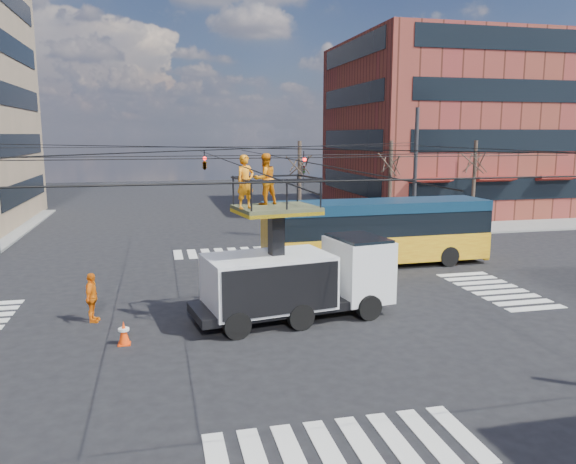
# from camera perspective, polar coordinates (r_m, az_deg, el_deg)

# --- Properties ---
(ground) EXTENTS (120.00, 120.00, 0.00)m
(ground) POSITION_cam_1_polar(r_m,az_deg,el_deg) (21.37, -2.95, -7.53)
(ground) COLOR black
(ground) RESTS_ON ground
(sidewalk_ne) EXTENTS (18.00, 18.00, 0.12)m
(sidewalk_ne) POSITION_cam_1_polar(r_m,az_deg,el_deg) (48.28, 17.60, 1.89)
(sidewalk_ne) COLOR slate
(sidewalk_ne) RESTS_ON ground
(crosswalks) EXTENTS (22.40, 22.40, 0.02)m
(crosswalks) POSITION_cam_1_polar(r_m,az_deg,el_deg) (21.37, -2.95, -7.50)
(crosswalks) COLOR silver
(crosswalks) RESTS_ON ground
(building_ne) EXTENTS (20.06, 16.06, 14.00)m
(building_ne) POSITION_cam_1_polar(r_m,az_deg,el_deg) (50.93, 17.25, 10.15)
(building_ne) COLOR brown
(building_ne) RESTS_ON ground
(overhead_network) EXTENTS (24.24, 24.24, 8.00)m
(overhead_network) POSITION_cam_1_polar(r_m,az_deg,el_deg) (20.88, -3.45, 4.09)
(overhead_network) COLOR #2D2D30
(overhead_network) RESTS_ON ground
(tree_a) EXTENTS (2.00, 2.00, 6.00)m
(tree_a) POSITION_cam_1_polar(r_m,az_deg,el_deg) (34.70, 1.18, 6.98)
(tree_a) COLOR #382B21
(tree_a) RESTS_ON ground
(tree_b) EXTENTS (2.00, 2.00, 6.00)m
(tree_b) POSITION_cam_1_polar(r_m,az_deg,el_deg) (36.64, 10.38, 6.97)
(tree_b) COLOR #382B21
(tree_b) RESTS_ON ground
(tree_c) EXTENTS (2.00, 2.00, 6.00)m
(tree_c) POSITION_cam_1_polar(r_m,az_deg,el_deg) (39.41, 18.47, 6.82)
(tree_c) COLOR #382B21
(tree_c) RESTS_ON ground
(utility_truck) EXTENTS (7.28, 3.55, 5.76)m
(utility_truck) POSITION_cam_1_polar(r_m,az_deg,el_deg) (19.54, 0.98, -3.22)
(utility_truck) COLOR black
(utility_truck) RESTS_ON ground
(city_bus) EXTENTS (11.21, 2.91, 3.20)m
(city_bus) POSITION_cam_1_polar(r_m,az_deg,el_deg) (27.87, 8.98, 0.13)
(city_bus) COLOR #C67712
(city_bus) RESTS_ON ground
(traffic_cone) EXTENTS (0.36, 0.36, 0.75)m
(traffic_cone) POSITION_cam_1_polar(r_m,az_deg,el_deg) (18.24, -16.34, -9.79)
(traffic_cone) COLOR #FA3E0A
(traffic_cone) RESTS_ON ground
(worker_ground) EXTENTS (0.58, 1.07, 1.73)m
(worker_ground) POSITION_cam_1_polar(r_m,az_deg,el_deg) (20.52, -19.31, -6.31)
(worker_ground) COLOR orange
(worker_ground) RESTS_ON ground
(flagger) EXTENTS (1.17, 1.33, 1.78)m
(flagger) POSITION_cam_1_polar(r_m,az_deg,el_deg) (25.51, 8.55, -2.68)
(flagger) COLOR orange
(flagger) RESTS_ON ground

